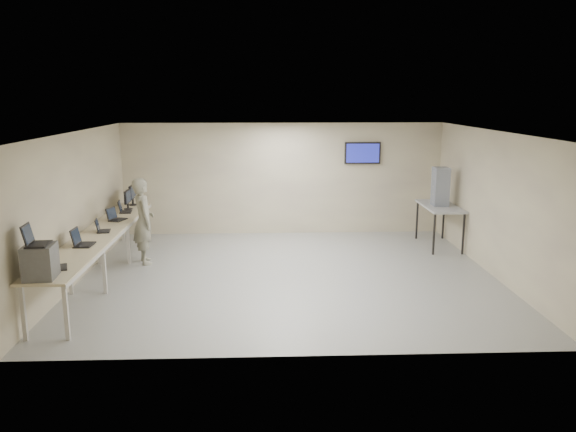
{
  "coord_description": "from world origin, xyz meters",
  "views": [
    {
      "loc": [
        -0.43,
        -10.51,
        3.46
      ],
      "look_at": [
        0.0,
        0.2,
        1.15
      ],
      "focal_mm": 35.0,
      "sensor_mm": 36.0,
      "label": 1
    }
  ],
  "objects_px": {
    "workbench": "(101,236)",
    "equipment_box": "(40,262)",
    "soldier": "(144,221)",
    "side_table": "(440,208)"
  },
  "relations": [
    {
      "from": "workbench",
      "to": "side_table",
      "type": "xyz_separation_m",
      "value": [
        7.19,
        2.05,
        0.07
      ]
    },
    {
      "from": "workbench",
      "to": "soldier",
      "type": "distance_m",
      "value": 1.15
    },
    {
      "from": "workbench",
      "to": "side_table",
      "type": "distance_m",
      "value": 7.48
    },
    {
      "from": "workbench",
      "to": "soldier",
      "type": "bearing_deg",
      "value": 58.02
    },
    {
      "from": "workbench",
      "to": "side_table",
      "type": "relative_size",
      "value": 3.71
    },
    {
      "from": "workbench",
      "to": "equipment_box",
      "type": "relative_size",
      "value": 12.31
    },
    {
      "from": "workbench",
      "to": "equipment_box",
      "type": "distance_m",
      "value": 2.74
    },
    {
      "from": "equipment_box",
      "to": "soldier",
      "type": "relative_size",
      "value": 0.27
    },
    {
      "from": "workbench",
      "to": "equipment_box",
      "type": "height_order",
      "value": "equipment_box"
    },
    {
      "from": "equipment_box",
      "to": "soldier",
      "type": "distance_m",
      "value": 3.76
    }
  ]
}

